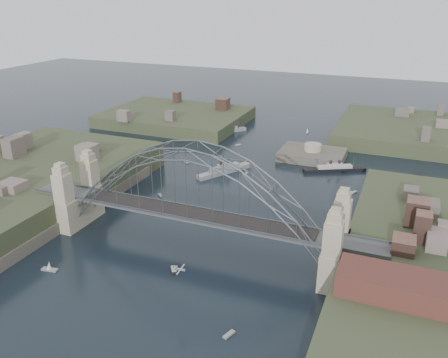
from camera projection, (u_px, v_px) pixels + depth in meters
ground at (194, 247)px, 105.73m from camera, size 500.00×500.00×0.00m
bridge at (193, 198)px, 101.09m from camera, size 84.00×13.80×24.60m
shore_west at (4, 199)px, 125.17m from camera, size 50.50×90.00×12.00m
headland_nw at (176, 121)px, 206.32m from camera, size 60.00×45.00×9.00m
headland_ne at (429, 138)px, 182.12m from camera, size 70.00×55.00×9.50m
fort_island at (312, 160)px, 161.62m from camera, size 22.00×16.00×9.40m
wharf_shed at (400, 287)px, 74.48m from camera, size 20.00×8.00×4.00m
naval_cruiser_near at (224, 170)px, 148.44m from camera, size 12.48×18.83×6.06m
naval_cruiser_far at (227, 130)px, 191.44m from camera, size 13.51×14.21×5.82m
ocean_liner at (334, 169)px, 149.95m from camera, size 19.43×12.09×5.03m
aeroplane at (180, 269)px, 82.07m from camera, size 1.86×3.48×0.50m
small_boat_a at (160, 196)px, 131.87m from camera, size 2.28×2.18×0.45m
small_boat_b at (273, 210)px, 123.22m from camera, size 1.19×1.59×0.45m
small_boat_c at (174, 270)px, 96.41m from camera, size 2.82×3.34×1.43m
small_boat_d at (354, 192)px, 134.05m from camera, size 1.83×2.32×0.45m
small_boat_e at (186, 162)px, 158.12m from camera, size 3.48×2.97×0.45m
small_boat_f at (248, 173)px, 148.70m from camera, size 1.66×1.38×0.45m
small_boat_g at (229, 335)px, 78.34m from camera, size 1.58×2.58×0.45m
small_boat_h at (238, 145)px, 175.58m from camera, size 1.95×2.28×0.45m
small_boat_i at (362, 246)px, 105.62m from camera, size 1.36×2.61×1.43m
small_boat_j at (49, 267)px, 96.49m from camera, size 3.61×1.65×2.38m
small_boat_k at (307, 131)px, 190.43m from camera, size 1.01×1.97×2.38m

